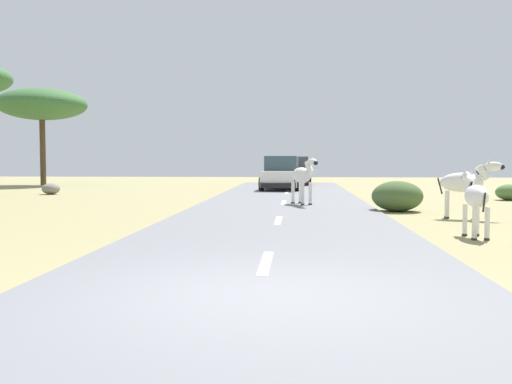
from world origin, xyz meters
TOP-DOWN VIEW (x-y plane):
  - ground_plane at (0.00, 0.00)m, footprint 90.00×90.00m
  - road at (-0.07, 0.00)m, footprint 6.00×64.00m
  - lane_markings at (-0.07, -1.00)m, footprint 0.16×56.00m
  - zebra_0 at (0.61, 13.26)m, footprint 1.04×1.65m
  - zebra_1 at (4.08, 5.47)m, footprint 0.40×1.51m
  - zebra_3 at (4.99, 9.28)m, footprint 1.71×0.68m
  - car_0 at (-0.38, 23.01)m, footprint 2.20×4.43m
  - car_1 at (0.30, 29.33)m, footprint 2.10×4.38m
  - tree_4 at (-15.46, 27.98)m, footprint 5.50×5.50m
  - bush_0 at (8.81, 16.55)m, footprint 1.05×0.95m
  - bush_1 at (3.53, 11.37)m, footprint 1.58×1.42m
  - rock_1 at (-10.95, 18.94)m, footprint 0.80×0.87m

SIDE VIEW (x-z plane):
  - ground_plane at x=0.00m, z-range 0.00..0.00m
  - road at x=-0.07m, z-range 0.00..0.05m
  - lane_markings at x=-0.07m, z-range 0.05..0.06m
  - rock_1 at x=-10.95m, z-range 0.00..0.52m
  - bush_0 at x=8.81m, z-range 0.00..0.63m
  - bush_1 at x=3.53m, z-range 0.00..0.95m
  - zebra_1 at x=4.08m, z-range 0.14..1.56m
  - car_0 at x=-0.38m, z-range -0.02..1.72m
  - car_1 at x=0.30m, z-range -0.02..1.72m
  - zebra_3 at x=4.99m, z-range 0.16..1.78m
  - zebra_0 at x=0.61m, z-range 0.21..1.88m
  - tree_4 at x=-15.46m, z-range 2.01..8.00m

